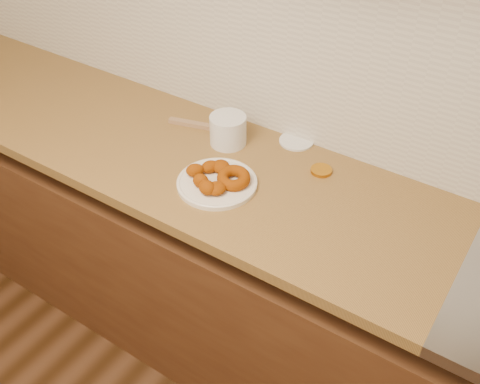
% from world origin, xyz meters
% --- Properties ---
extents(wall_back, '(4.00, 0.02, 2.70)m').
position_xyz_m(wall_back, '(0.00, 2.00, 1.35)').
color(wall_back, '#BAAF90').
rests_on(wall_back, ground).
extents(base_cabinet, '(3.60, 0.60, 0.77)m').
position_xyz_m(base_cabinet, '(0.00, 1.69, 0.39)').
color(base_cabinet, '#55321A').
rests_on(base_cabinet, floor).
extents(butcher_block, '(2.30, 0.62, 0.04)m').
position_xyz_m(butcher_block, '(-0.65, 1.69, 0.88)').
color(butcher_block, olive).
rests_on(butcher_block, base_cabinet).
extents(backsplash, '(3.60, 0.02, 0.60)m').
position_xyz_m(backsplash, '(0.00, 1.99, 1.20)').
color(backsplash, beige).
rests_on(backsplash, wall_back).
extents(donut_plate, '(0.25, 0.25, 0.01)m').
position_xyz_m(donut_plate, '(-0.25, 1.61, 0.91)').
color(donut_plate, white).
rests_on(donut_plate, butcher_block).
extents(ring_donut, '(0.15, 0.15, 0.05)m').
position_xyz_m(ring_donut, '(-0.20, 1.63, 0.93)').
color(ring_donut, '#7F4402').
rests_on(ring_donut, donut_plate).
extents(fried_dough_chunks, '(0.17, 0.19, 0.05)m').
position_xyz_m(fried_dough_chunks, '(-0.27, 1.59, 0.93)').
color(fried_dough_chunks, '#7F4402').
rests_on(fried_dough_chunks, donut_plate).
extents(plastic_tub, '(0.17, 0.17, 0.10)m').
position_xyz_m(plastic_tub, '(-0.35, 1.82, 0.95)').
color(plastic_tub, white).
rests_on(plastic_tub, butcher_block).
extents(tub_lid, '(0.13, 0.13, 0.01)m').
position_xyz_m(tub_lid, '(-0.15, 1.96, 0.90)').
color(tub_lid, white).
rests_on(tub_lid, butcher_block).
extents(brass_jar_lid, '(0.09, 0.09, 0.01)m').
position_xyz_m(brass_jar_lid, '(-0.00, 1.85, 0.91)').
color(brass_jar_lid, '#BC7819').
rests_on(brass_jar_lid, butcher_block).
extents(wooden_utensil, '(0.20, 0.08, 0.02)m').
position_xyz_m(wooden_utensil, '(-0.51, 1.84, 0.91)').
color(wooden_utensil, '#977350').
rests_on(wooden_utensil, butcher_block).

